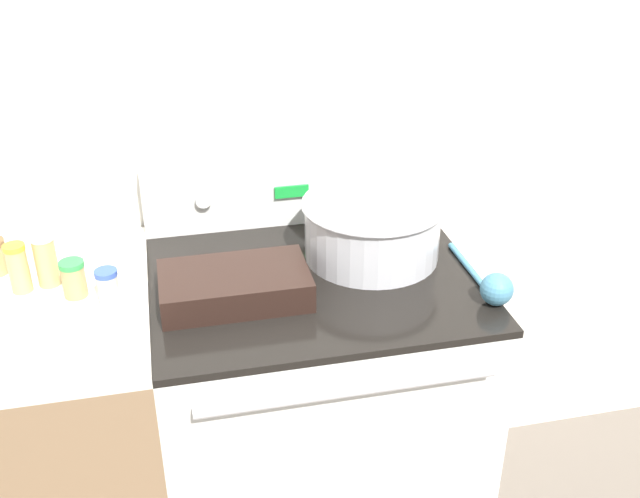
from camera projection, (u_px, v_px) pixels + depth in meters
name	position (u px, v px, depth m)	size (l,w,h in m)	color
kitchen_wall	(283.00, 97.00, 1.93)	(8.00, 0.05, 2.50)	silver
stove_range	(314.00, 424.00, 2.00)	(0.77, 0.68, 0.92)	silver
control_panel	(290.00, 190.00, 1.99)	(0.77, 0.07, 0.18)	silver
side_counter	(39.00, 464.00, 1.86)	(0.63, 0.65, 0.93)	#896B4C
mixing_bowl	(372.00, 226.00, 1.82)	(0.35, 0.35, 0.15)	silver
casserole_dish	(235.00, 284.00, 1.67)	(0.33, 0.20, 0.07)	black
ladle	(494.00, 287.00, 1.67)	(0.07, 0.31, 0.07)	teal
spice_jar_blue_cap	(108.00, 286.00, 1.64)	(0.05, 0.05, 0.08)	beige
spice_jar_green_cap	(74.00, 279.00, 1.65)	(0.05, 0.05, 0.09)	tan
spice_jar_white_cap	(46.00, 259.00, 1.69)	(0.05, 0.05, 0.13)	tan
spice_jar_yellow_cap	(18.00, 268.00, 1.67)	(0.05, 0.05, 0.12)	tan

